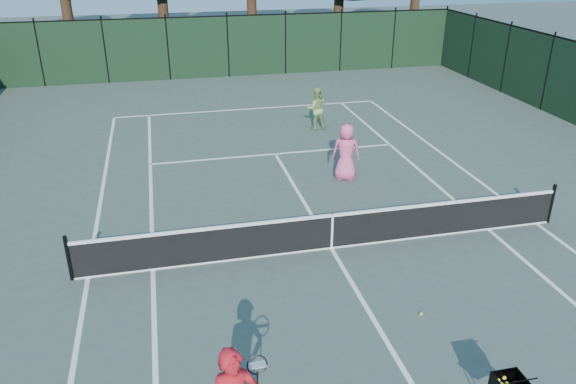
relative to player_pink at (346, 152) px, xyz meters
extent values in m
plane|color=#404E46|center=(-1.62, -3.88, -0.86)|extent=(90.00, 90.00, 0.00)
cube|color=white|center=(-7.11, -3.88, -0.86)|extent=(0.10, 23.77, 0.01)
cube|color=white|center=(3.86, -3.88, -0.86)|extent=(0.10, 23.77, 0.01)
cube|color=white|center=(-5.74, -3.88, -0.86)|extent=(0.10, 23.77, 0.01)
cube|color=white|center=(2.49, -3.88, -0.86)|extent=(0.10, 23.77, 0.01)
cube|color=white|center=(-1.62, 8.00, -0.86)|extent=(10.97, 0.10, 0.01)
cube|color=white|center=(-1.62, 2.52, -0.86)|extent=(8.23, 0.10, 0.01)
cube|color=white|center=(-1.62, -3.88, -0.86)|extent=(0.10, 12.80, 0.01)
cube|color=black|center=(-1.62, -3.88, -0.41)|extent=(11.60, 0.03, 0.85)
cube|color=white|center=(-1.62, -3.88, 0.01)|extent=(11.60, 0.05, 0.07)
cube|color=white|center=(-1.62, -3.88, -0.84)|extent=(11.60, 0.05, 0.04)
cube|color=white|center=(-1.62, -3.88, -0.41)|extent=(0.05, 0.04, 0.91)
cylinder|color=black|center=(-7.42, -3.88, -0.33)|extent=(0.09, 0.09, 1.06)
cylinder|color=black|center=(4.18, -3.88, -0.33)|extent=(0.09, 0.09, 1.06)
cube|color=black|center=(-1.62, 14.12, 0.64)|extent=(24.00, 0.05, 3.00)
cylinder|color=black|center=(-9.62, 18.12, 1.54)|extent=(0.56, 0.56, 4.80)
cylinder|color=black|center=(-4.62, 17.92, 1.29)|extent=(0.56, 0.56, 4.30)
cylinder|color=black|center=(0.38, 18.42, 1.64)|extent=(0.56, 0.56, 5.00)
cylinder|color=black|center=(5.38, 17.72, 1.44)|extent=(0.56, 0.56, 4.60)
cylinder|color=black|center=(10.38, 18.22, 1.34)|extent=(0.56, 0.56, 4.40)
cylinder|color=black|center=(-4.24, -8.71, 0.09)|extent=(0.03, 0.03, 0.30)
torus|color=black|center=(-4.24, -8.71, 0.36)|extent=(0.30, 0.10, 0.30)
imported|color=#ED5389|center=(0.00, 0.00, 0.00)|extent=(0.97, 0.77, 1.72)
imported|color=#86AF57|center=(0.43, 4.79, -0.06)|extent=(0.82, 0.67, 1.60)
sphere|color=#C4DF2D|center=(-0.68, -6.73, -0.83)|extent=(0.07, 0.07, 0.07)
camera|label=1|loc=(-5.21, -14.81, 5.89)|focal=35.00mm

